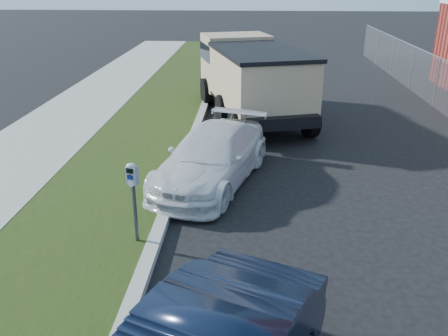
{
  "coord_description": "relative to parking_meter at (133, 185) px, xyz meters",
  "views": [
    {
      "loc": [
        -0.9,
        -7.87,
        4.65
      ],
      "look_at": [
        -1.4,
        1.0,
        1.0
      ],
      "focal_mm": 38.0,
      "sensor_mm": 36.0,
      "label": 1
    }
  ],
  "objects": [
    {
      "name": "ground",
      "position": [
        2.91,
        0.45,
        -1.23
      ],
      "size": [
        120.0,
        120.0,
        0.0
      ],
      "primitive_type": "plane",
      "color": "black",
      "rests_on": "ground"
    },
    {
      "name": "parking_meter",
      "position": [
        0.0,
        0.0,
        0.0
      ],
      "size": [
        0.24,
        0.19,
        1.51
      ],
      "rotation": [
        0.0,
        0.0,
        -0.3
      ],
      "color": "#3F4247",
      "rests_on": "ground"
    },
    {
      "name": "streetside",
      "position": [
        -2.66,
        2.45,
        -1.16
      ],
      "size": [
        6.12,
        50.0,
        0.15
      ],
      "color": "gray",
      "rests_on": "ground"
    },
    {
      "name": "white_wagon",
      "position": [
        1.14,
        3.06,
        -0.59
      ],
      "size": [
        3.0,
        4.76,
        1.29
      ],
      "primitive_type": "imported",
      "rotation": [
        0.0,
        0.0,
        -0.29
      ],
      "color": "silver",
      "rests_on": "ground"
    },
    {
      "name": "dump_truck",
      "position": [
        1.99,
        8.79,
        0.21
      ],
      "size": [
        4.16,
        6.94,
        2.56
      ],
      "rotation": [
        0.0,
        0.0,
        0.29
      ],
      "color": "black",
      "rests_on": "ground"
    }
  ]
}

